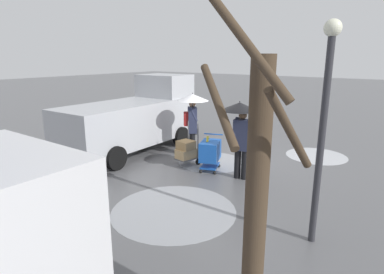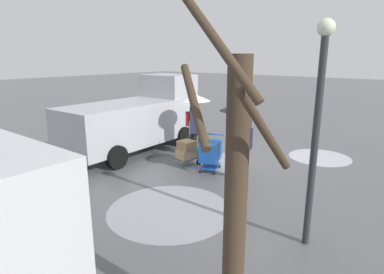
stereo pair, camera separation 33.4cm
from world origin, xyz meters
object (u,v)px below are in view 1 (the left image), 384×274
Objects in this scene: cargo_van_parked_right at (135,118)px; hand_dolly_boxes at (186,150)px; shopping_cart_vendor at (210,152)px; bare_tree_near at (255,205)px; street_lamp at (324,113)px; pedestrian_pink_side at (241,123)px; pedestrian_black_side at (192,110)px.

cargo_van_parked_right is 4.09× the size of hand_dolly_boxes.
cargo_van_parked_right reaches higher than shopping_cart_vendor.
bare_tree_near is 2.76m from street_lamp.
pedestrian_black_side is at bearing -20.64° from pedestrian_pink_side.
pedestrian_black_side is 7.36m from bare_tree_near.
bare_tree_near is (-4.84, 5.53, 0.23)m from pedestrian_black_side.
bare_tree_near is (-4.47, 4.71, 1.33)m from hand_dolly_boxes.
pedestrian_pink_side is 2.37m from pedestrian_black_side.
bare_tree_near is at bearing 144.24° from cargo_van_parked_right.
pedestrian_black_side is (1.23, -0.79, 1.00)m from shopping_cart_vendor.
cargo_van_parked_right is 2.51× the size of pedestrian_pink_side.
hand_dolly_boxes is 0.61× the size of pedestrian_pink_side.
shopping_cart_vendor is (-3.32, 0.24, -0.61)m from cargo_van_parked_right.
street_lamp is (-2.57, 2.00, 0.80)m from pedestrian_pink_side.
cargo_van_parked_right reaches higher than pedestrian_pink_side.
cargo_van_parked_right reaches higher than pedestrian_black_side.
cargo_van_parked_right is at bearing 14.54° from pedestrian_black_side.
pedestrian_pink_side is at bearing 176.09° from cargo_van_parked_right.
street_lamp is (-4.79, 2.83, 0.80)m from pedestrian_black_side.
pedestrian_pink_side reaches higher than hand_dolly_boxes.
street_lamp reaches higher than pedestrian_black_side.
cargo_van_parked_right is at bearing -4.22° from shopping_cart_vendor.
cargo_van_parked_right is at bearing -18.45° from street_lamp.
street_lamp is at bearing 142.10° from pedestrian_pink_side.
hand_dolly_boxes is 2.15m from pedestrian_pink_side.
pedestrian_pink_side is 0.56× the size of street_lamp.
cargo_van_parked_right is 3.38m from shopping_cart_vendor.
bare_tree_near reaches higher than pedestrian_pink_side.
cargo_van_parked_right is 2.58m from hand_dolly_boxes.
pedestrian_pink_side and pedestrian_black_side have the same top height.
shopping_cart_vendor is at bearing 175.78° from cargo_van_parked_right.
hand_dolly_boxes is 6.63m from bare_tree_near.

